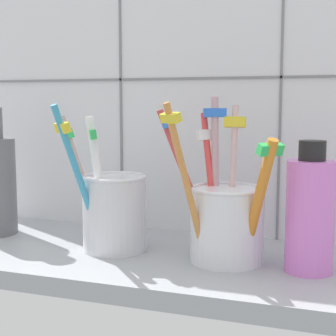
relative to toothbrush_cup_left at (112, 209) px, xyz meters
The scene contains 5 objects.
counter_slab 9.03cm from the toothbrush_cup_left, ahead, with size 64.00×22.00×2.00cm, color #9EA3A8.
tile_wall_back 21.07cm from the toothbrush_cup_left, 60.92° to the left, with size 64.00×2.20×45.00cm.
toothbrush_cup_left is the anchor object (origin of this frame).
toothbrush_cup_right 13.45cm from the toothbrush_cup_left, ahead, with size 13.59×11.18×17.81cm.
soap_bottle 22.28cm from the toothbrush_cup_left, ahead, with size 4.91×4.91×13.41cm.
Camera 1 is at (18.98, -54.23, 19.18)cm, focal length 55.88 mm.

